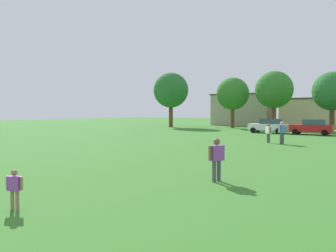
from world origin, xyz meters
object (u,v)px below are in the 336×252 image
parked_car_red_1 (312,127)px  tree_center (274,90)px  bystander_midfield (269,131)px  tree_left (233,94)px  child_kite_flyer (14,186)px  tree_far_left (171,90)px  adult_bystander (217,156)px  tree_right (332,91)px  bystander_near_trees (282,131)px  parked_car_white_0 (269,126)px

parked_car_red_1 → tree_center: size_ratio=0.52×
bystander_midfield → tree_left: 24.05m
child_kite_flyer → tree_far_left: (-20.63, 39.46, 5.28)m
parked_car_red_1 → adult_bystander: bearing=92.9°
parked_car_red_1 → tree_right: (1.22, 6.03, 4.12)m
bystander_near_trees → tree_right: tree_right is taller
parked_car_red_1 → tree_far_left: 23.50m
tree_far_left → tree_right: 23.39m
bystander_near_trees → tree_center: bearing=36.3°
tree_right → tree_center: bearing=157.3°
child_kite_flyer → tree_left: (-11.28, 42.33, 4.57)m
tree_center → adult_bystander: bearing=-77.6°
bystander_midfield → tree_left: (-11.50, 20.68, 4.27)m
parked_car_white_0 → parked_car_red_1: size_ratio=1.00×
tree_left → tree_center: tree_center is taller
tree_far_left → tree_center: (15.44, 3.32, -0.28)m
adult_bystander → bystander_near_trees: 15.31m
child_kite_flyer → bystander_near_trees: bearing=68.3°
adult_bystander → bystander_near_trees: (-1.51, 15.23, 0.12)m
bystander_midfield → parked_car_red_1: size_ratio=0.36×
parked_car_white_0 → tree_left: size_ratio=0.56×
parked_car_red_1 → tree_right: tree_right is taller
bystander_near_trees → parked_car_white_0: 13.43m
tree_center → tree_right: size_ratio=1.13×
tree_left → tree_right: (14.01, -2.86, -0.22)m
bystander_near_trees → tree_left: 24.95m
tree_far_left → tree_right: tree_far_left is taller
tree_far_left → tree_right: bearing=0.0°
tree_far_left → child_kite_flyer: bearing=-62.4°
adult_bystander → parked_car_white_0: bearing=-145.5°
parked_car_white_0 → tree_left: (-7.98, 8.51, 4.34)m
tree_right → child_kite_flyer: bearing=-94.0°
child_kite_flyer → adult_bystander: adult_bystander is taller
parked_car_red_1 → tree_far_left: size_ratio=0.49×
bystander_midfield → parked_car_red_1: bearing=-50.0°
tree_center → tree_right: bearing=-22.7°
tree_center → parked_car_white_0: bearing=-78.1°
parked_car_white_0 → parked_car_red_1: 4.83m
bystander_near_trees → parked_car_red_1: bystander_near_trees is taller
bystander_midfield → parked_car_white_0: (-3.53, 12.17, -0.07)m
parked_car_red_1 → tree_left: bearing=-34.8°
child_kite_flyer → parked_car_white_0: size_ratio=0.25×
child_kite_flyer → parked_car_white_0: bearing=77.6°
adult_bystander → bystander_near_trees: bystander_near_trees is taller
bystander_midfield → tree_center: (-5.42, 21.13, 4.69)m
parked_car_white_0 → tree_far_left: bearing=-18.0°
adult_bystander → tree_center: tree_center is taller
adult_bystander → tree_center: bearing=-145.7°
tree_far_left → tree_right: size_ratio=1.19×
bystander_midfield → tree_far_left: tree_far_left is taller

